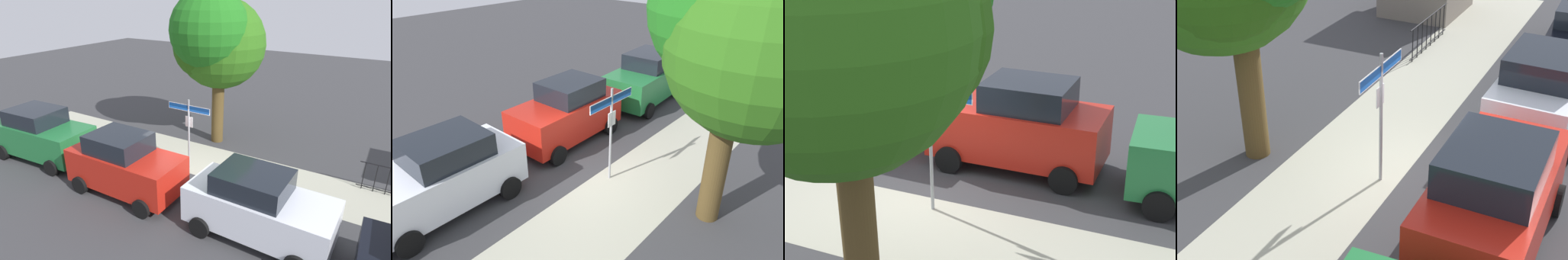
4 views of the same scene
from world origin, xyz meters
The scene contains 6 objects.
ground_plane centered at (0.00, 0.00, 0.00)m, with size 60.00×60.00×0.00m, color #38383A.
sidewalk_strip centered at (2.00, 1.30, 0.00)m, with size 24.00×2.60×0.00m, color #AFAD98.
street_sign centered at (-0.29, 0.40, 2.05)m, with size 1.82×0.07×2.87m.
car_red centered at (-1.24, -2.22, 1.06)m, with size 4.04×2.05×2.16m.
car_white centered at (3.56, -2.06, 1.01)m, with size 4.15×2.13×2.03m.
iron_fence centered at (7.20, 2.30, 0.56)m, with size 3.06×0.04×1.07m.
Camera 4 is at (-9.30, -3.92, 6.94)m, focal length 52.59 mm.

